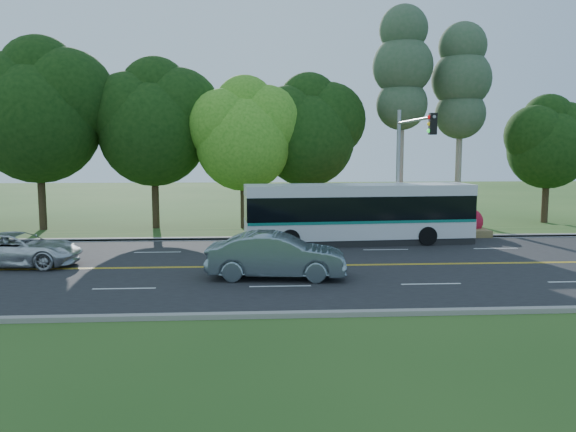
{
  "coord_description": "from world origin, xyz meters",
  "views": [
    {
      "loc": [
        -1.44,
        -23.1,
        4.9
      ],
      "look_at": [
        0.12,
        2.0,
        1.89
      ],
      "focal_mm": 35.0,
      "sensor_mm": 36.0,
      "label": 1
    }
  ],
  "objects": [
    {
      "name": "sedan",
      "position": [
        -0.57,
        -2.19,
        0.88
      ],
      "size": [
        5.4,
        2.37,
        1.72
      ],
      "primitive_type": "imported",
      "rotation": [
        0.0,
        0.0,
        1.46
      ],
      "color": "slate",
      "rests_on": "road"
    },
    {
      "name": "ground",
      "position": [
        0.0,
        0.0,
        0.0
      ],
      "size": [
        120.0,
        120.0,
        0.0
      ],
      "primitive_type": "plane",
      "color": "#29501A",
      "rests_on": "ground"
    },
    {
      "name": "traffic_signal",
      "position": [
        6.49,
        5.4,
        4.67
      ],
      "size": [
        0.42,
        6.1,
        7.0
      ],
      "color": "#97999F",
      "rests_on": "ground"
    },
    {
      "name": "transit_bus",
      "position": [
        3.98,
        5.44,
        1.54
      ],
      "size": [
        11.87,
        3.41,
        3.07
      ],
      "rotation": [
        0.0,
        0.0,
        0.07
      ],
      "color": "silver",
      "rests_on": "road"
    },
    {
      "name": "bougainvillea_hedge",
      "position": [
        7.18,
        8.15,
        0.72
      ],
      "size": [
        9.5,
        2.25,
        1.5
      ],
      "color": "maroon",
      "rests_on": "ground"
    },
    {
      "name": "lane_markings",
      "position": [
        -0.09,
        0.0,
        0.02
      ],
      "size": [
        57.6,
        13.82,
        0.0
      ],
      "color": "gold",
      "rests_on": "road"
    },
    {
      "name": "tree_row",
      "position": [
        -5.15,
        12.13,
        6.73
      ],
      "size": [
        44.7,
        9.1,
        13.84
      ],
      "color": "black",
      "rests_on": "ground"
    },
    {
      "name": "road",
      "position": [
        0.0,
        0.0,
        0.01
      ],
      "size": [
        60.0,
        14.0,
        0.02
      ],
      "primitive_type": "cube",
      "color": "black",
      "rests_on": "ground"
    },
    {
      "name": "suv",
      "position": [
        -11.28,
        0.67,
        0.73
      ],
      "size": [
        5.16,
        2.49,
        1.42
      ],
      "primitive_type": "imported",
      "rotation": [
        0.0,
        0.0,
        1.54
      ],
      "color": "silver",
      "rests_on": "road"
    },
    {
      "name": "curb_south",
      "position": [
        0.0,
        -7.15,
        0.07
      ],
      "size": [
        60.0,
        0.3,
        0.15
      ],
      "primitive_type": "cube",
      "color": "gray",
      "rests_on": "ground"
    },
    {
      "name": "grass_verge",
      "position": [
        0.0,
        9.0,
        0.05
      ],
      "size": [
        60.0,
        4.0,
        0.1
      ],
      "primitive_type": "cube",
      "color": "#29501A",
      "rests_on": "ground"
    },
    {
      "name": "curb_north",
      "position": [
        0.0,
        7.15,
        0.07
      ],
      "size": [
        60.0,
        0.3,
        0.15
      ],
      "primitive_type": "cube",
      "color": "gray",
      "rests_on": "ground"
    }
  ]
}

